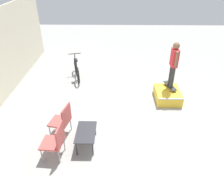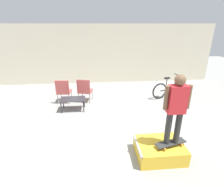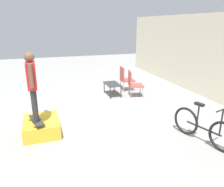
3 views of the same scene
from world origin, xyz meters
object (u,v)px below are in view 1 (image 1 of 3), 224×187
skate_ramp_box (167,95)px  patio_chair_left (55,140)px  skateboard_on_ramp (170,86)px  coffee_table (86,133)px  bicycle (77,70)px  person_skater (174,62)px  patio_chair_right (62,119)px

skate_ramp_box → patio_chair_left: size_ratio=1.14×
skateboard_on_ramp → patio_chair_left: bearing=115.9°
skateboard_on_ramp → coffee_table: size_ratio=0.86×
skate_ramp_box → skateboard_on_ramp: skateboard_on_ramp is taller
coffee_table → patio_chair_left: 0.83m
skate_ramp_box → skateboard_on_ramp: 0.35m
patio_chair_left → bicycle: bearing=-173.0°
skate_ramp_box → coffee_table: bearing=131.3°
skateboard_on_ramp → person_skater: person_skater is taller
skateboard_on_ramp → patio_chair_left: patio_chair_left is taller
skate_ramp_box → bicycle: (1.66, 3.53, 0.19)m
skate_ramp_box → bicycle: bicycle is taller
patio_chair_right → bicycle: (3.59, 0.18, -0.17)m
skateboard_on_ramp → person_skater: 0.95m
skate_ramp_box → coffee_table: 3.54m
person_skater → coffee_table: (-2.54, 2.75, -1.00)m
skateboard_on_ramp → coffee_table: bearing=117.9°
patio_chair_right → bicycle: 3.60m
skate_ramp_box → coffee_table: size_ratio=1.26×
coffee_table → patio_chair_right: 0.82m
patio_chair_left → person_skater: bearing=135.4°
skate_ramp_box → skateboard_on_ramp: size_ratio=1.46×
skateboard_on_ramp → patio_chair_right: bearing=107.0°
person_skater → bicycle: 4.04m
skateboard_on_ramp → patio_chair_right: (-2.14, 3.45, 0.10)m
patio_chair_left → patio_chair_right: 0.83m
skate_ramp_box → patio_chair_right: bearing=120.0°
bicycle → person_skater: bearing=-127.2°
skate_ramp_box → coffee_table: coffee_table is taller
person_skater → skate_ramp_box: bearing=153.3°
person_skater → coffee_table: size_ratio=1.81×
patio_chair_right → skateboard_on_ramp: bearing=134.9°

